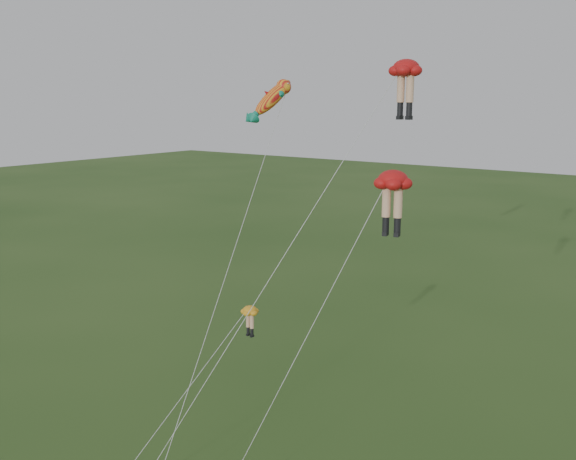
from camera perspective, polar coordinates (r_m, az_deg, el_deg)
The scene contains 4 objects.
legs_kite_red_high at distance 30.42m, azimuth 10.13°, elevation 13.15°, with size 9.71×10.26×20.34m.
legs_kite_red_mid at distance 23.88m, azimuth 9.00°, elevation 3.45°, with size 8.11×3.43×16.03m.
legs_kite_yellow at distance 33.72m, azimuth -3.95°, elevation -8.03°, with size 2.00×10.47×7.96m.
fish_kite at distance 35.98m, azimuth -1.42°, elevation 11.49°, with size 2.63×13.06×19.89m.
Camera 1 is at (19.45, -19.23, 18.56)m, focal length 40.00 mm.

